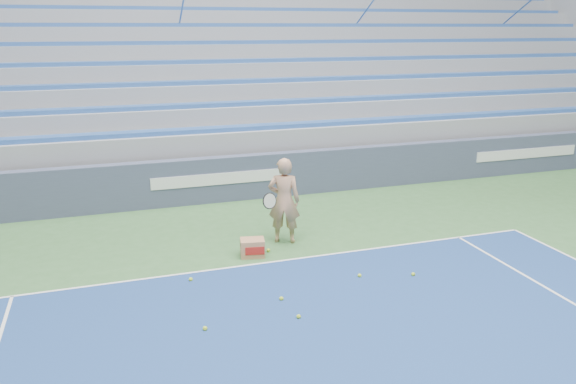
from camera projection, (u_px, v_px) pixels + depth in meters
The scene contains 11 objects.
sponsor_barrier at pixel (218, 179), 13.58m from camera, with size 30.00×0.32×1.10m.
bleachers at pixel (181, 82), 18.27m from camera, with size 31.00×9.15×7.30m.
tennis_player at pixel (284, 201), 10.89m from camera, with size 0.97×0.93×1.71m.
ball_box at pixel (252, 248), 10.39m from camera, with size 0.49×0.41×0.33m.
tennis_ball_0 at pixel (281, 299), 8.72m from camera, with size 0.07×0.07×0.07m, color #B8D92C.
tennis_ball_1 at pixel (268, 250), 10.61m from camera, with size 0.07×0.07×0.07m, color #B8D92C.
tennis_ball_2 at pixel (299, 317), 8.18m from camera, with size 0.07×0.07×0.07m, color #B8D92C.
tennis_ball_3 at pixel (360, 276), 9.54m from camera, with size 0.07×0.07×0.07m, color #B8D92C.
tennis_ball_4 at pixel (413, 274), 9.58m from camera, with size 0.07×0.07×0.07m, color #B8D92C.
tennis_ball_5 at pixel (191, 279), 9.39m from camera, with size 0.07×0.07×0.07m, color #B8D92C.
tennis_ball_6 at pixel (205, 329), 7.86m from camera, with size 0.07×0.07×0.07m, color #B8D92C.
Camera 1 is at (-2.50, 2.90, 4.09)m, focal length 35.00 mm.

